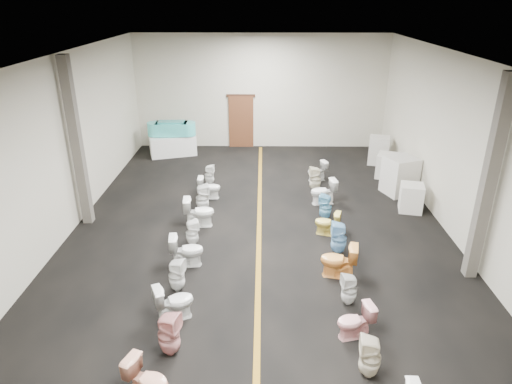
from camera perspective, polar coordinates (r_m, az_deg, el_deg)
floor at (r=11.81m, az=0.37°, el=-6.04°), size 16.00×16.00×0.00m
ceiling at (r=10.37m, az=0.43°, el=16.19°), size 16.00×16.00×0.00m
wall_back at (r=18.63m, az=0.61°, el=12.38°), size 10.00×0.00×10.00m
wall_left at (r=12.01m, az=-24.28°, el=4.08°), size 0.00×16.00×16.00m
wall_right at (r=11.94m, az=25.21°, el=3.82°), size 0.00×16.00×16.00m
aisle_stripe at (r=11.80m, az=0.37°, el=-6.02°), size 0.12×15.60×0.01m
back_door at (r=18.85m, az=-1.87°, el=8.76°), size 1.00×0.10×2.10m
door_frame at (r=18.62m, az=-1.91°, el=11.96°), size 1.15×0.08×0.10m
column_left at (r=12.78m, az=-21.50°, el=5.61°), size 0.25×0.25×4.50m
column_right at (r=10.56m, az=27.05°, el=1.10°), size 0.25×0.25×4.50m
display_table at (r=18.30m, az=-10.35°, el=5.78°), size 1.93×1.36×0.77m
bathtub at (r=18.11m, az=-10.50°, el=7.84°), size 1.86×0.71×0.55m
appliance_crate_a at (r=13.95m, az=18.83°, el=-0.69°), size 0.75×0.75×0.81m
appliance_crate_b at (r=15.01m, az=17.54°, el=1.97°), size 1.12×1.12×1.20m
appliance_crate_c at (r=16.33m, az=16.17°, el=3.16°), size 0.95×0.95×0.83m
appliance_crate_d at (r=17.60m, az=15.08°, el=5.06°), size 0.87×0.87×1.02m
toilet_left_2 at (r=7.76m, az=-13.39°, el=-21.89°), size 0.80×0.63×0.72m
toilet_left_3 at (r=8.37m, az=-10.82°, el=-17.06°), size 0.48×0.47×0.84m
toilet_left_4 at (r=9.14m, az=-10.21°, el=-13.36°), size 0.86×0.70×0.77m
toilet_left_5 at (r=9.90m, az=-9.88°, el=-10.23°), size 0.40×0.40×0.75m
toilet_left_6 at (r=10.72m, az=-8.66°, el=-7.22°), size 0.81×0.53×0.78m
toilet_left_7 at (r=11.54m, az=-7.99°, el=-5.07°), size 0.41×0.41×0.69m
toilet_left_8 at (r=12.43m, az=-7.13°, el=-2.49°), size 0.85×0.54×0.83m
toilet_left_9 at (r=13.27m, az=-6.72°, el=-0.75°), size 0.46×0.46×0.83m
toilet_left_10 at (r=14.14m, az=-5.86°, el=0.57°), size 0.68×0.39×0.70m
toilet_left_11 at (r=15.14m, az=-5.85°, el=2.14°), size 0.33×0.33×0.69m
toilet_right_2 at (r=8.09m, az=14.06°, el=-19.39°), size 0.40×0.39×0.78m
toilet_right_3 at (r=8.80m, az=12.28°, el=-15.54°), size 0.75×0.54×0.69m
toilet_right_4 at (r=9.57m, az=11.56°, el=-11.88°), size 0.36×0.35×0.70m
toilet_right_5 at (r=10.35m, az=10.29°, el=-8.44°), size 0.87×0.60×0.81m
toilet_right_6 at (r=11.21m, az=10.31°, el=-5.71°), size 0.41×0.40×0.84m
toilet_right_7 at (r=12.07m, az=8.90°, el=-3.85°), size 0.73×0.54×0.67m
toilet_right_8 at (r=12.86m, az=8.68°, el=-1.87°), size 0.45×0.44×0.75m
toilet_right_9 at (r=13.81m, az=8.41°, el=0.04°), size 0.82×0.56×0.77m
toilet_right_10 at (r=14.70m, az=7.42°, el=1.63°), size 0.40×0.39×0.81m
toilet_right_11 at (r=15.56m, az=7.64°, el=2.61°), size 0.75×0.58×0.67m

